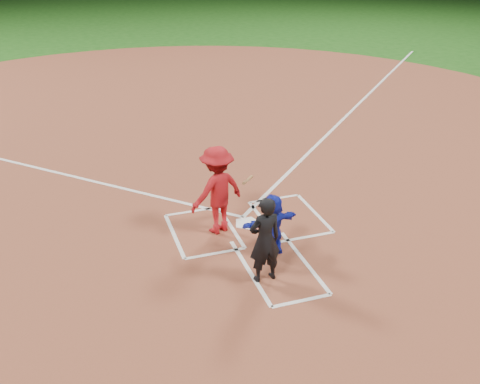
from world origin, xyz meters
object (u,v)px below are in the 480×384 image
object	(u,v)px
home_plate	(247,223)
umpire	(265,240)
batter_at_plate	(217,190)
catcher	(272,225)

from	to	relation	value
home_plate	umpire	world-z (taller)	umpire
home_plate	batter_at_plate	world-z (taller)	batter_at_plate
umpire	catcher	bearing A→B (deg)	-126.23
home_plate	batter_at_plate	xyz separation A→B (m)	(-0.67, -0.07, 0.92)
umpire	batter_at_plate	bearing A→B (deg)	-87.05
catcher	batter_at_plate	size ratio (longest dim) A/B	0.67
catcher	umpire	distance (m)	0.90
home_plate	umpire	distance (m)	2.19
home_plate	umpire	xyz separation A→B (m)	(-0.38, -2.00, 0.81)
umpire	batter_at_plate	size ratio (longest dim) A/B	0.88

